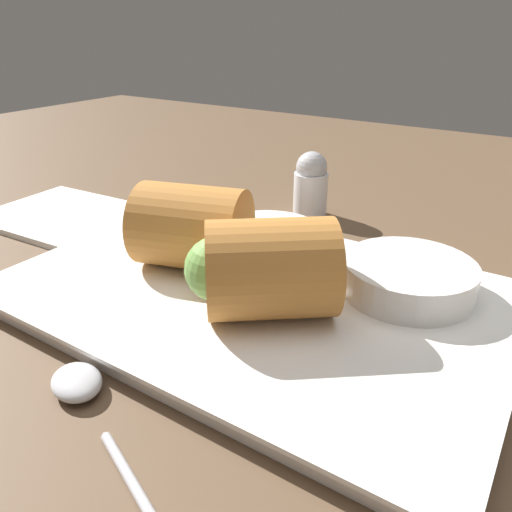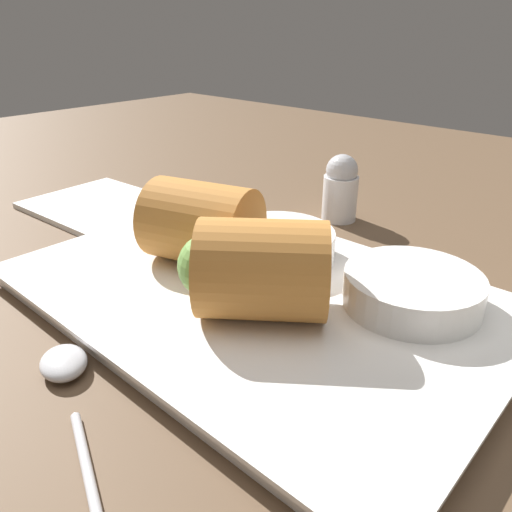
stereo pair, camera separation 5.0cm
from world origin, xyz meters
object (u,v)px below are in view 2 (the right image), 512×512
object	(u,v)px
serving_plate	(256,297)
dipping_bowl_near	(277,243)
spoon	(68,380)
napkin	(100,205)
salt_shaker	(341,188)
dipping_bowl_far	(412,288)

from	to	relation	value
serving_plate	dipping_bowl_near	size ratio (longest dim) A/B	3.85
spoon	napkin	distance (cm)	30.41
dipping_bowl_near	spoon	xyz separation A→B (cm)	(0.26, -18.46, -2.22)
serving_plate	dipping_bowl_near	distance (cm)	5.63
dipping_bowl_near	salt_shaker	bearing A→B (deg)	103.21
spoon	salt_shaker	size ratio (longest dim) A/B	2.28
dipping_bowl_near	dipping_bowl_far	size ratio (longest dim) A/B	1.00
serving_plate	salt_shaker	size ratio (longest dim) A/B	5.15
dipping_bowl_far	spoon	size ratio (longest dim) A/B	0.59
dipping_bowl_near	spoon	bearing A→B (deg)	-89.19
serving_plate	dipping_bowl_far	distance (cm)	10.77
dipping_bowl_near	napkin	world-z (taller)	dipping_bowl_near
dipping_bowl_near	spoon	size ratio (longest dim) A/B	0.59
spoon	napkin	bearing A→B (deg)	144.91
dipping_bowl_far	dipping_bowl_near	bearing A→B (deg)	-177.61
serving_plate	napkin	world-z (taller)	serving_plate
spoon	napkin	xyz separation A→B (cm)	(-24.88, 17.48, -0.24)
serving_plate	salt_shaker	distance (cm)	19.50
serving_plate	salt_shaker	world-z (taller)	salt_shaker
salt_shaker	serving_plate	bearing A→B (deg)	-73.92
serving_plate	napkin	bearing A→B (deg)	171.84
dipping_bowl_far	serving_plate	bearing A→B (deg)	-150.00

